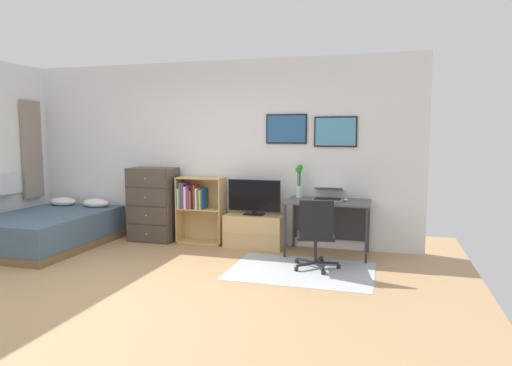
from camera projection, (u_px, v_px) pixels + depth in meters
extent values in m
plane|color=tan|center=(128.00, 292.00, 4.70)|extent=(7.20, 7.20, 0.00)
cube|color=white|center=(213.00, 152.00, 6.88)|extent=(6.12, 0.06, 2.70)
cube|color=black|center=(286.00, 129.00, 6.48)|extent=(0.59, 0.02, 0.42)
cube|color=#285B93|center=(286.00, 129.00, 6.47)|extent=(0.55, 0.01, 0.38)
cube|color=black|center=(336.00, 132.00, 6.29)|extent=(0.59, 0.02, 0.42)
cube|color=#4C93B7|center=(335.00, 132.00, 6.28)|extent=(0.55, 0.01, 0.38)
cube|color=gray|center=(32.00, 149.00, 7.27)|extent=(0.05, 0.40, 1.54)
cube|color=silver|center=(0.00, 184.00, 6.64)|extent=(0.20, 0.52, 0.30)
cube|color=#B2B7BC|center=(301.00, 270.00, 5.43)|extent=(1.70, 1.20, 0.01)
cube|color=brown|center=(48.00, 243.00, 6.60)|extent=(1.42, 1.98, 0.10)
cube|color=#476075|center=(47.00, 227.00, 6.57)|extent=(1.38, 1.94, 0.38)
ellipsoid|color=white|center=(63.00, 201.00, 7.33)|extent=(0.44, 0.28, 0.14)
ellipsoid|color=white|center=(96.00, 203.00, 7.16)|extent=(0.44, 0.28, 0.14)
cube|color=#4C4238|center=(153.00, 204.00, 6.95)|extent=(0.70, 0.42, 1.11)
cube|color=#493F35|center=(147.00, 234.00, 6.79)|extent=(0.66, 0.01, 0.26)
sphere|color=#A59E8C|center=(146.00, 234.00, 6.77)|extent=(0.03, 0.03, 0.03)
cube|color=#493F35|center=(146.00, 216.00, 6.76)|extent=(0.66, 0.01, 0.26)
sphere|color=#A59E8C|center=(146.00, 216.00, 6.74)|extent=(0.03, 0.03, 0.03)
cube|color=#493F35|center=(146.00, 197.00, 6.73)|extent=(0.66, 0.01, 0.26)
sphere|color=#A59E8C|center=(145.00, 197.00, 6.71)|extent=(0.03, 0.03, 0.03)
cube|color=#493F35|center=(145.00, 179.00, 6.70)|extent=(0.66, 0.01, 0.26)
sphere|color=#A59E8C|center=(145.00, 179.00, 6.68)|extent=(0.03, 0.03, 0.03)
cube|color=tan|center=(180.00, 209.00, 6.90)|extent=(0.02, 0.30, 0.98)
cube|color=tan|center=(223.00, 211.00, 6.71)|extent=(0.02, 0.30, 0.98)
cube|color=tan|center=(201.00, 242.00, 6.85)|extent=(0.70, 0.30, 0.02)
cube|color=tan|center=(201.00, 209.00, 6.80)|extent=(0.67, 0.30, 0.02)
cube|color=tan|center=(201.00, 178.00, 6.75)|extent=(0.67, 0.30, 0.02)
cube|color=tan|center=(205.00, 209.00, 6.94)|extent=(0.70, 0.01, 0.98)
cube|color=white|center=(180.00, 198.00, 6.81)|extent=(0.03, 0.17, 0.30)
cube|color=#2D8C4C|center=(183.00, 195.00, 6.82)|extent=(0.03, 0.21, 0.38)
cube|color=#8C388C|center=(185.00, 195.00, 6.83)|extent=(0.03, 0.24, 0.39)
cube|color=white|center=(187.00, 197.00, 6.79)|extent=(0.04, 0.19, 0.33)
cube|color=#8C388C|center=(190.00, 198.00, 6.79)|extent=(0.04, 0.21, 0.31)
cube|color=orange|center=(192.00, 199.00, 6.76)|extent=(0.02, 0.17, 0.27)
cube|color=black|center=(194.00, 197.00, 6.77)|extent=(0.02, 0.20, 0.34)
cube|color=red|center=(196.00, 197.00, 6.76)|extent=(0.02, 0.21, 0.35)
cube|color=white|center=(198.00, 198.00, 6.74)|extent=(0.03, 0.18, 0.31)
cube|color=#2D8C4C|center=(201.00, 198.00, 6.76)|extent=(0.02, 0.24, 0.31)
cube|color=gold|center=(202.00, 199.00, 6.74)|extent=(0.03, 0.20, 0.29)
cube|color=#1E519E|center=(204.00, 199.00, 6.74)|extent=(0.02, 0.23, 0.29)
cube|color=tan|center=(255.00, 231.00, 6.55)|extent=(0.84, 0.40, 0.47)
cube|color=tan|center=(250.00, 234.00, 6.35)|extent=(0.84, 0.01, 0.02)
cube|color=black|center=(254.00, 214.00, 6.50)|extent=(0.28, 0.16, 0.02)
cube|color=black|center=(254.00, 212.00, 6.50)|extent=(0.06, 0.04, 0.05)
cube|color=black|center=(254.00, 195.00, 6.47)|extent=(0.77, 0.02, 0.45)
cube|color=black|center=(254.00, 196.00, 6.46)|extent=(0.74, 0.01, 0.42)
cube|color=#4C4C4F|center=(328.00, 202.00, 6.08)|extent=(1.11, 0.64, 0.03)
cube|color=#2D2D30|center=(285.00, 231.00, 5.99)|extent=(0.03, 0.03, 0.71)
cube|color=#2D2D30|center=(366.00, 236.00, 5.70)|extent=(0.03, 0.03, 0.71)
cube|color=#2D2D30|center=(294.00, 223.00, 6.55)|extent=(0.03, 0.03, 0.71)
cube|color=#2D2D30|center=(368.00, 227.00, 6.26)|extent=(0.03, 0.03, 0.71)
cube|color=#2D2D30|center=(330.00, 222.00, 6.42)|extent=(1.05, 0.02, 0.50)
cylinder|color=#232326|center=(339.00, 267.00, 5.52)|extent=(0.05, 0.05, 0.05)
cube|color=#232326|center=(327.00, 263.00, 5.53)|extent=(0.28, 0.08, 0.02)
cylinder|color=#232326|center=(322.00, 260.00, 5.80)|extent=(0.05, 0.05, 0.05)
cube|color=#232326|center=(319.00, 260.00, 5.67)|extent=(0.07, 0.28, 0.02)
cylinder|color=#232326|center=(297.00, 262.00, 5.73)|extent=(0.05, 0.05, 0.05)
cube|color=#232326|center=(306.00, 261.00, 5.64)|extent=(0.26, 0.15, 0.02)
cylinder|color=#232326|center=(296.00, 269.00, 5.41)|extent=(0.05, 0.05, 0.05)
cube|color=#232326|center=(306.00, 264.00, 5.47)|extent=(0.22, 0.22, 0.02)
cylinder|color=#232326|center=(323.00, 273.00, 5.27)|extent=(0.05, 0.05, 0.05)
cube|color=#232326|center=(319.00, 266.00, 5.41)|extent=(0.16, 0.26, 0.02)
cylinder|color=#232326|center=(315.00, 249.00, 5.52)|extent=(0.04, 0.04, 0.30)
cube|color=black|center=(316.00, 236.00, 5.51)|extent=(0.51, 0.51, 0.03)
cube|color=black|center=(316.00, 220.00, 5.28)|extent=(0.40, 0.10, 0.45)
cube|color=#B7B7BC|center=(327.00, 199.00, 6.14)|extent=(0.40, 0.28, 0.01)
cube|color=black|center=(327.00, 199.00, 6.14)|extent=(0.37, 0.25, 0.00)
cube|color=#B7B7BC|center=(329.00, 189.00, 6.29)|extent=(0.40, 0.26, 0.07)
cube|color=navy|center=(329.00, 189.00, 6.28)|extent=(0.38, 0.24, 0.06)
ellipsoid|color=silver|center=(346.00, 200.00, 6.04)|extent=(0.06, 0.10, 0.03)
cylinder|color=silver|center=(299.00, 192.00, 6.39)|extent=(0.09, 0.09, 0.16)
cylinder|color=#3D8438|center=(300.00, 181.00, 6.37)|extent=(0.01, 0.01, 0.37)
sphere|color=#308B2C|center=(300.00, 167.00, 6.35)|extent=(0.07, 0.07, 0.07)
cylinder|color=#3D8438|center=(300.00, 180.00, 6.39)|extent=(0.01, 0.01, 0.38)
sphere|color=#308B2C|center=(300.00, 167.00, 6.37)|extent=(0.07, 0.07, 0.07)
cylinder|color=#3D8438|center=(298.00, 182.00, 6.38)|extent=(0.01, 0.01, 0.34)
sphere|color=#308B2C|center=(298.00, 169.00, 6.37)|extent=(0.07, 0.07, 0.07)
cylinder|color=#3D8438|center=(299.00, 183.00, 6.36)|extent=(0.01, 0.01, 0.32)
sphere|color=#308B2C|center=(299.00, 171.00, 6.35)|extent=(0.07, 0.07, 0.07)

